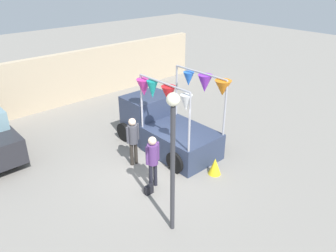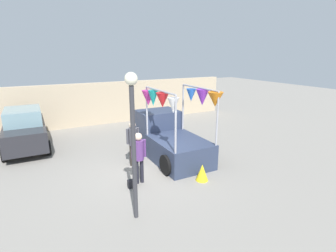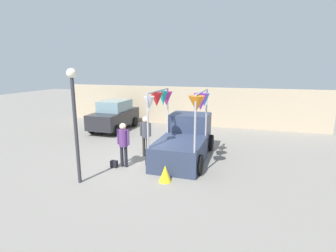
% 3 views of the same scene
% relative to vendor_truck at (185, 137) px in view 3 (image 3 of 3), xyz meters
% --- Properties ---
extents(ground_plane, '(60.00, 60.00, 0.00)m').
position_rel_vendor_truck_xyz_m(ground_plane, '(-1.47, -1.09, -0.91)').
color(ground_plane, gray).
extents(vendor_truck, '(2.50, 4.17, 3.06)m').
position_rel_vendor_truck_xyz_m(vendor_truck, '(0.00, 0.00, 0.00)').
color(vendor_truck, '#2D3851').
rests_on(vendor_truck, ground).
extents(parked_car, '(1.88, 4.00, 1.88)m').
position_rel_vendor_truck_xyz_m(parked_car, '(-5.50, 3.76, 0.03)').
color(parked_car, '#26262B').
rests_on(parked_car, ground).
extents(person_customer, '(0.53, 0.34, 1.80)m').
position_rel_vendor_truck_xyz_m(person_customer, '(-2.07, -1.84, 0.19)').
color(person_customer, black).
rests_on(person_customer, ground).
extents(person_vendor, '(0.53, 0.34, 1.80)m').
position_rel_vendor_truck_xyz_m(person_vendor, '(-1.73, -0.34, 0.19)').
color(person_vendor, '#2D2823').
rests_on(person_vendor, ground).
extents(handbag, '(0.28, 0.16, 0.28)m').
position_rel_vendor_truck_xyz_m(handbag, '(-2.42, -2.04, -0.77)').
color(handbag, black).
rests_on(handbag, ground).
extents(street_lamp, '(0.32, 0.32, 3.91)m').
position_rel_vendor_truck_xyz_m(street_lamp, '(-2.89, -3.63, 1.65)').
color(street_lamp, '#333338').
rests_on(street_lamp, ground).
extents(brick_boundary_wall, '(18.00, 0.36, 2.60)m').
position_rel_vendor_truck_xyz_m(brick_boundary_wall, '(-1.47, 6.65, 0.39)').
color(brick_boundary_wall, tan).
rests_on(brick_boundary_wall, ground).
extents(folded_kite_bundle_sunflower, '(0.55, 0.55, 0.60)m').
position_rel_vendor_truck_xyz_m(folded_kite_bundle_sunflower, '(-0.06, -2.69, -0.61)').
color(folded_kite_bundle_sunflower, yellow).
rests_on(folded_kite_bundle_sunflower, ground).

